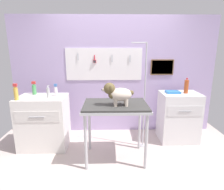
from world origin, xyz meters
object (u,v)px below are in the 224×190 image
at_px(dog, 117,93).
at_px(soda_bottle, 186,86).
at_px(grooming_arm, 144,101).
at_px(pump_bottle_white, 56,91).
at_px(counter_left, 44,122).
at_px(cabinet_right, 178,117).
at_px(grooming_table, 115,110).

xyz_separation_m(dog, soda_bottle, (1.27, 0.67, -0.04)).
bearing_deg(soda_bottle, grooming_arm, -163.62).
bearing_deg(dog, pump_bottle_white, 151.67).
bearing_deg(counter_left, dog, -21.49).
height_order(dog, pump_bottle_white, dog).
height_order(counter_left, soda_bottle, soda_bottle).
bearing_deg(cabinet_right, pump_bottle_white, -176.42).
relative_size(grooming_table, grooming_arm, 0.54).
distance_m(grooming_arm, pump_bottle_white, 1.50).
height_order(grooming_arm, dog, grooming_arm).
bearing_deg(counter_left, soda_bottle, 4.20).
distance_m(counter_left, cabinet_right, 2.43).
distance_m(grooming_arm, cabinet_right, 0.84).
xyz_separation_m(cabinet_right, soda_bottle, (0.09, -0.01, 0.58)).
relative_size(grooming_arm, cabinet_right, 1.97).
xyz_separation_m(grooming_arm, cabinet_right, (0.71, 0.24, -0.38)).
bearing_deg(pump_bottle_white, cabinet_right, 3.58).
relative_size(grooming_arm, counter_left, 1.97).
bearing_deg(grooming_table, soda_bottle, 24.74).
bearing_deg(grooming_arm, pump_bottle_white, 175.91).
relative_size(grooming_table, soda_bottle, 3.51).
relative_size(grooming_table, counter_left, 1.07).
bearing_deg(dog, grooming_table, 105.69).
distance_m(cabinet_right, soda_bottle, 0.59).
distance_m(cabinet_right, pump_bottle_white, 2.26).
bearing_deg(grooming_arm, cabinet_right, 19.03).
bearing_deg(counter_left, pump_bottle_white, 13.88).
bearing_deg(grooming_table, pump_bottle_white, 154.79).
bearing_deg(cabinet_right, dog, -149.86).
distance_m(dog, cabinet_right, 1.49).
bearing_deg(cabinet_right, soda_bottle, -5.89).
relative_size(cabinet_right, pump_bottle_white, 4.39).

